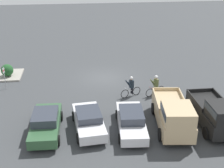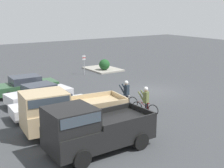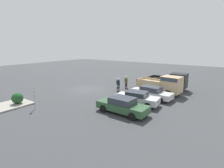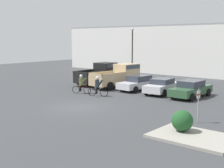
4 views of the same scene
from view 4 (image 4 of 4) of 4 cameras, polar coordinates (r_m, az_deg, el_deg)
ground_plane at (r=22.93m, az=-6.17°, el=-4.19°), size 80.00×80.00×0.00m
warehouse_building at (r=46.48m, az=19.70°, el=5.92°), size 48.84×12.14×6.85m
pickup_truck_0 at (r=34.10m, az=-2.32°, el=1.94°), size 2.33×5.03×2.31m
pickup_truck_1 at (r=32.14m, az=1.27°, el=1.58°), size 2.65×5.70×2.32m
sedan_0 at (r=30.31m, az=4.93°, el=0.23°), size 2.13×4.89×1.42m
sedan_1 at (r=28.53m, az=9.15°, el=-0.34°), size 2.26×4.58×1.39m
sedan_2 at (r=27.23m, az=14.23°, el=-0.86°), size 2.05×4.76×1.45m
cyclist_0 at (r=26.94m, az=-2.65°, el=-0.37°), size 1.74×0.75×1.76m
cyclist_1 at (r=28.35m, az=-5.65°, el=0.05°), size 1.72×0.74×1.77m
fire_lane_sign at (r=18.98m, az=15.50°, el=-3.27°), size 0.09×0.30×2.02m
lamppost at (r=41.10m, az=3.73°, el=6.58°), size 0.36×0.36×6.33m
curb_island at (r=16.26m, az=14.68°, el=-9.36°), size 4.06×2.91×0.15m
shrub at (r=16.69m, az=12.72°, el=-6.57°), size 1.12×1.12×1.12m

